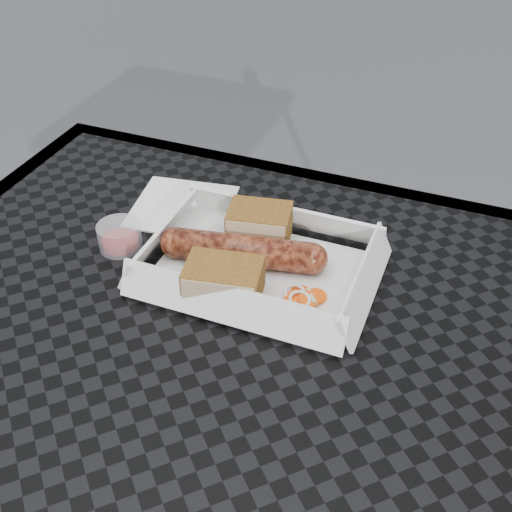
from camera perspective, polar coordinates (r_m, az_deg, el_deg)
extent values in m
cube|color=black|center=(0.60, -4.92, -11.88)|extent=(0.80, 0.80, 0.01)
cube|color=black|center=(0.88, 6.02, 6.17)|extent=(0.80, 0.03, 0.03)
cylinder|color=black|center=(1.21, -11.90, -6.29)|extent=(0.03, 0.03, 0.73)
cube|color=white|center=(0.71, 0.30, -1.31)|extent=(0.22, 0.15, 0.00)
cylinder|color=brown|center=(0.70, -1.19, 0.50)|extent=(0.16, 0.06, 0.03)
sphere|color=brown|center=(0.69, 5.00, -0.22)|extent=(0.03, 0.03, 0.03)
sphere|color=brown|center=(0.72, -7.16, 1.18)|extent=(0.03, 0.03, 0.03)
cube|color=brown|center=(0.73, 0.31, 2.72)|extent=(0.08, 0.06, 0.04)
cube|color=brown|center=(0.66, -2.89, -2.23)|extent=(0.09, 0.07, 0.04)
cylinder|color=#F6500A|center=(0.67, 3.69, -3.61)|extent=(0.02, 0.02, 0.00)
torus|color=white|center=(0.66, 4.18, -4.07)|extent=(0.02, 0.02, 0.00)
cube|color=#B2D17F|center=(0.67, 4.64, -3.72)|extent=(0.02, 0.02, 0.00)
cube|color=white|center=(0.81, -6.58, 4.38)|extent=(0.14, 0.14, 0.00)
cylinder|color=maroon|center=(0.75, -12.03, 1.72)|extent=(0.05, 0.05, 0.03)
cylinder|color=silver|center=(0.72, -2.55, 0.91)|extent=(0.05, 0.05, 0.03)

